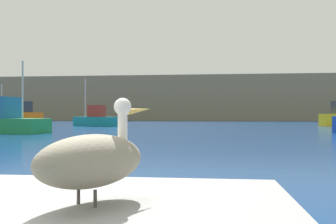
# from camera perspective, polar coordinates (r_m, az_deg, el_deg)

# --- Properties ---
(hillside_backdrop) EXTENTS (140.00, 13.25, 8.96)m
(hillside_backdrop) POSITION_cam_1_polar(r_m,az_deg,el_deg) (78.35, 4.81, 2.02)
(hillside_backdrop) COLOR #7F755B
(hillside_backdrop) RESTS_ON ground
(pelican) EXTENTS (1.03, 1.35, 0.91)m
(pelican) POSITION_cam_1_polar(r_m,az_deg,el_deg) (3.21, -11.53, -7.17)
(pelican) COLOR gray
(pelican) RESTS_ON pier_dock
(fishing_boat_teal) EXTENTS (5.61, 4.01, 5.16)m
(fishing_boat_teal) POSITION_cam_1_polar(r_m,az_deg,el_deg) (40.65, -11.03, -1.08)
(fishing_boat_teal) COLOR teal
(fishing_boat_teal) RESTS_ON ground
(fishing_boat_orange) EXTENTS (6.03, 4.25, 4.85)m
(fishing_boat_orange) POSITION_cam_1_polar(r_m,az_deg,el_deg) (47.85, -22.02, -0.59)
(fishing_boat_orange) COLOR orange
(fishing_boat_orange) RESTS_ON ground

